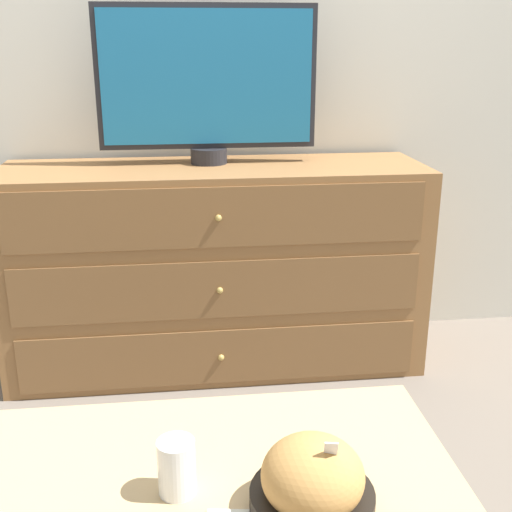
# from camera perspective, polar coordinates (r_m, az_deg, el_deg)

# --- Properties ---
(ground_plane) EXTENTS (12.00, 12.00, 0.00)m
(ground_plane) POSITION_cam_1_polar(r_m,az_deg,el_deg) (2.98, -3.36, -6.73)
(ground_plane) COLOR #70665B
(wall_back) EXTENTS (12.00, 0.05, 2.60)m
(wall_back) POSITION_cam_1_polar(r_m,az_deg,el_deg) (2.72, -3.94, 19.10)
(wall_back) COLOR silver
(wall_back) RESTS_ON ground_plane
(dresser) EXTENTS (1.63, 0.50, 0.82)m
(dresser) POSITION_cam_1_polar(r_m,az_deg,el_deg) (2.57, -3.59, -1.06)
(dresser) COLOR olive
(dresser) RESTS_ON ground_plane
(tv) EXTENTS (0.83, 0.14, 0.59)m
(tv) POSITION_cam_1_polar(r_m,az_deg,el_deg) (2.50, -4.37, 15.19)
(tv) COLOR #232328
(tv) RESTS_ON dresser
(coffee_table) EXTENTS (1.01, 0.59, 0.45)m
(coffee_table) POSITION_cam_1_polar(r_m,az_deg,el_deg) (1.40, -4.22, -20.70)
(coffee_table) COLOR tan
(coffee_table) RESTS_ON ground_plane
(takeout_bowl) EXTENTS (0.23, 0.23, 0.17)m
(takeout_bowl) POSITION_cam_1_polar(r_m,az_deg,el_deg) (1.25, 5.04, -19.43)
(takeout_bowl) COLOR black
(takeout_bowl) RESTS_ON coffee_table
(drink_cup) EXTENTS (0.07, 0.07, 0.11)m
(drink_cup) POSITION_cam_1_polar(r_m,az_deg,el_deg) (1.30, -7.05, -18.37)
(drink_cup) COLOR white
(drink_cup) RESTS_ON coffee_table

